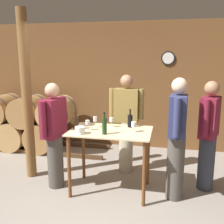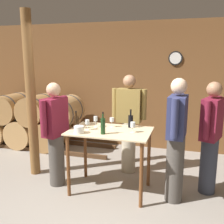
{
  "view_description": "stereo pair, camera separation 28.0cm",
  "coord_description": "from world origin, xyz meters",
  "views": [
    {
      "loc": [
        0.84,
        -2.95,
        1.98
      ],
      "look_at": [
        0.04,
        0.68,
        1.19
      ],
      "focal_mm": 42.0,
      "sensor_mm": 36.0,
      "label": 1
    },
    {
      "loc": [
        1.11,
        -2.88,
        1.98
      ],
      "look_at": [
        0.04,
        0.68,
        1.19
      ],
      "focal_mm": 42.0,
      "sensor_mm": 36.0,
      "label": 2
    }
  ],
  "objects": [
    {
      "name": "ground_plane",
      "position": [
        0.0,
        0.0,
        0.0
      ],
      "size": [
        14.0,
        14.0,
        0.0
      ],
      "primitive_type": "plane",
      "color": "gray"
    },
    {
      "name": "back_wall",
      "position": [
        0.0,
        2.68,
        1.35
      ],
      "size": [
        8.4,
        0.08,
        2.7
      ],
      "color": "brown",
      "rests_on": "ground_plane"
    },
    {
      "name": "barrel_rack",
      "position": [
        -2.23,
        2.01,
        0.57
      ],
      "size": [
        4.04,
        0.79,
        1.17
      ],
      "color": "#4C331E",
      "rests_on": "ground_plane"
    },
    {
      "name": "tasting_table",
      "position": [
        0.04,
        0.58,
        0.77
      ],
      "size": [
        1.17,
        0.75,
        0.94
      ],
      "color": "beige",
      "rests_on": "ground_plane"
    },
    {
      "name": "wooden_post",
      "position": [
        -1.38,
        0.79,
        1.35
      ],
      "size": [
        0.16,
        0.16,
        2.7
      ],
      "color": "brown",
      "rests_on": "ground_plane"
    },
    {
      "name": "wine_bottle_far_left",
      "position": [
        -0.47,
        0.54,
        1.04
      ],
      "size": [
        0.08,
        0.08,
        0.26
      ],
      "color": "black",
      "rests_on": "tasting_table"
    },
    {
      "name": "wine_bottle_left",
      "position": [
        -0.0,
        0.38,
        1.06
      ],
      "size": [
        0.06,
        0.06,
        0.31
      ],
      "color": "#193819",
      "rests_on": "tasting_table"
    },
    {
      "name": "wine_bottle_center",
      "position": [
        0.29,
        0.83,
        1.04
      ],
      "size": [
        0.07,
        0.07,
        0.28
      ],
      "color": "black",
      "rests_on": "tasting_table"
    },
    {
      "name": "wine_glass_near_left",
      "position": [
        -0.28,
        0.52,
        1.05
      ],
      "size": [
        0.06,
        0.06,
        0.15
      ],
      "color": "silver",
      "rests_on": "tasting_table"
    },
    {
      "name": "wine_glass_near_center",
      "position": [
        -0.22,
        0.69,
        1.06
      ],
      "size": [
        0.06,
        0.06,
        0.17
      ],
      "color": "silver",
      "rests_on": "tasting_table"
    },
    {
      "name": "wine_glass_near_right",
      "position": [
        0.01,
        0.77,
        1.04
      ],
      "size": [
        0.06,
        0.06,
        0.14
      ],
      "color": "silver",
      "rests_on": "tasting_table"
    },
    {
      "name": "wine_glass_far_side",
      "position": [
        0.37,
        0.57,
        1.04
      ],
      "size": [
        0.07,
        0.07,
        0.15
      ],
      "color": "silver",
      "rests_on": "tasting_table"
    },
    {
      "name": "ice_bucket",
      "position": [
        -0.33,
        0.33,
        0.99
      ],
      "size": [
        0.14,
        0.14,
        0.1
      ],
      "color": "white",
      "rests_on": "tasting_table"
    },
    {
      "name": "person_host",
      "position": [
        0.97,
        0.57,
        0.91
      ],
      "size": [
        0.25,
        0.59,
        1.71
      ],
      "color": "#4C4742",
      "rests_on": "ground_plane"
    },
    {
      "name": "person_visitor_with_scarf",
      "position": [
        0.15,
        1.32,
        0.89
      ],
      "size": [
        0.59,
        0.24,
        1.69
      ],
      "color": "#B7AD93",
      "rests_on": "ground_plane"
    },
    {
      "name": "person_visitor_bearded",
      "position": [
        -0.82,
        0.54,
        0.85
      ],
      "size": [
        0.29,
        0.58,
        1.6
      ],
      "color": "#4C4742",
      "rests_on": "ground_plane"
    },
    {
      "name": "person_visitor_near_door",
      "position": [
        1.43,
        0.95,
        0.87
      ],
      "size": [
        0.34,
        0.56,
        1.64
      ],
      "color": "#333847",
      "rests_on": "ground_plane"
    }
  ]
}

